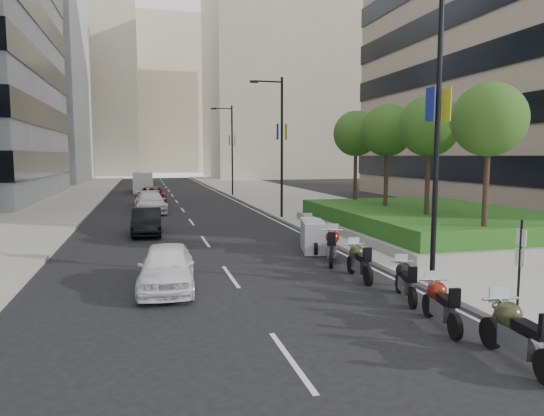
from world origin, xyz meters
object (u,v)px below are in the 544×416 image
object	(u,v)px
lamp_post_1	(279,140)
lamp_post_2	(231,146)
motorcycle_4	(332,246)
motorcycle_6	(308,230)
motorcycle_0	(516,333)
car_a	(167,267)
car_c	(150,202)
car_d	(152,196)
motorcycle_5	(313,236)
car_b	(147,221)
lamp_post_0	(433,123)
motorcycle_2	(405,281)
parking_sign	(520,261)
motorcycle_1	(441,304)
motorcycle_3	(359,261)
delivery_van	(143,183)

from	to	relation	value
lamp_post_1	lamp_post_2	world-z (taller)	same
motorcycle_4	lamp_post_1	bearing A→B (deg)	16.99
lamp_post_2	motorcycle_6	size ratio (longest dim) A/B	4.14
motorcycle_0	car_a	distance (m)	9.65
car_c	car_d	xyz separation A→B (m)	(0.19, 6.15, -0.01)
lamp_post_1	motorcycle_4	bearing A→B (deg)	-96.68
motorcycle_5	car_b	xyz separation A→B (m)	(-6.82, 6.53, 0.03)
lamp_post_0	car_d	xyz separation A→B (m)	(-7.83, 28.96, -4.33)
motorcycle_2	car_c	world-z (taller)	car_c
motorcycle_0	car_a	size ratio (longest dim) A/B	0.59
parking_sign	motorcycle_0	distance (m)	3.22
motorcycle_1	lamp_post_0	bearing A→B (deg)	-16.90
motorcycle_4	motorcycle_3	bearing A→B (deg)	-157.83
parking_sign	lamp_post_0	bearing A→B (deg)	102.33
motorcycle_0	motorcycle_5	xyz separation A→B (m)	(-0.06, 11.65, 0.02)
lamp_post_1	lamp_post_2	bearing A→B (deg)	90.00
parking_sign	delivery_van	size ratio (longest dim) A/B	0.46
motorcycle_2	motorcycle_3	size ratio (longest dim) A/B	0.91
lamp_post_0	motorcycle_1	world-z (taller)	lamp_post_0
parking_sign	delivery_van	bearing A→B (deg)	101.14
lamp_post_2	car_b	xyz separation A→B (m)	(-8.32, -22.12, -4.38)
motorcycle_2	car_d	xyz separation A→B (m)	(-6.53, 29.86, 0.18)
lamp_post_2	car_b	size ratio (longest dim) A/B	2.15
lamp_post_1	motorcycle_3	size ratio (longest dim) A/B	4.03
motorcycle_1	motorcycle_3	bearing A→B (deg)	10.23
lamp_post_0	motorcycle_3	xyz separation A→B (m)	(-1.58, 1.58, -4.47)
lamp_post_0	motorcycle_0	bearing A→B (deg)	-105.20
motorcycle_4	motorcycle_6	distance (m)	4.50
motorcycle_4	car_c	xyz separation A→B (m)	(-6.51, 18.69, 0.10)
lamp_post_2	lamp_post_1	bearing A→B (deg)	-90.00
lamp_post_0	lamp_post_2	xyz separation A→B (m)	(0.00, 35.00, 0.00)
parking_sign	car_c	xyz separation A→B (m)	(-8.68, 25.81, -0.70)
motorcycle_3	delivery_van	xyz separation A→B (m)	(-6.93, 41.97, 0.46)
car_d	lamp_post_1	bearing A→B (deg)	-54.29
lamp_post_2	motorcycle_5	xyz separation A→B (m)	(-1.50, -28.65, -4.41)
lamp_post_0	lamp_post_1	size ratio (longest dim) A/B	1.00
motorcycle_6	delivery_van	size ratio (longest dim) A/B	0.40
car_c	car_b	bearing A→B (deg)	-95.38
lamp_post_0	motorcycle_3	world-z (taller)	lamp_post_0
motorcycle_5	car_a	bearing A→B (deg)	138.11
lamp_post_2	parking_sign	distance (m)	38.18
lamp_post_0	motorcycle_1	xyz separation A→B (m)	(-1.63, -3.09, -4.50)
lamp_post_2	motorcycle_5	world-z (taller)	lamp_post_2
motorcycle_5	car_d	bearing A→B (deg)	28.87
motorcycle_6	delivery_van	xyz separation A→B (m)	(-7.55, 34.96, 0.45)
motorcycle_2	car_d	bearing A→B (deg)	28.32
motorcycle_5	motorcycle_4	bearing A→B (deg)	-167.08
car_a	motorcycle_5	bearing A→B (deg)	39.63
motorcycle_0	motorcycle_5	bearing A→B (deg)	6.38
motorcycle_2	motorcycle_1	bearing A→B (deg)	-172.75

